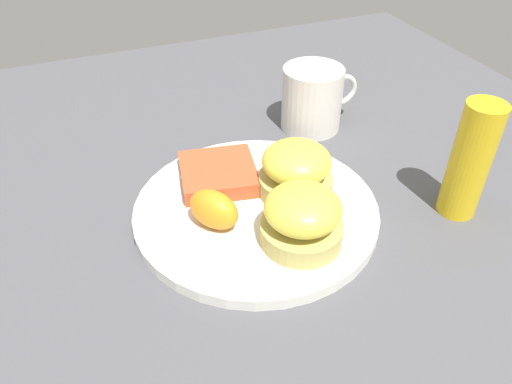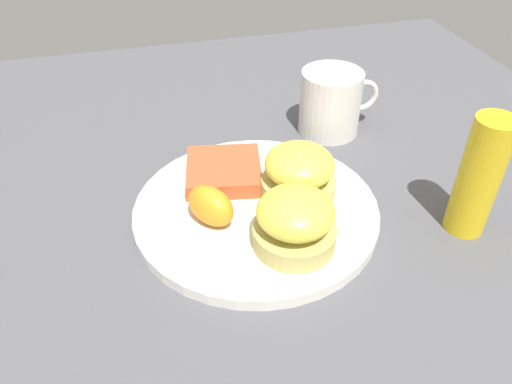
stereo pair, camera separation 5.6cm
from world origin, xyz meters
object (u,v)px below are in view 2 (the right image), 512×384
(fork, at_px, (240,180))
(cup, at_px, (331,102))
(sandwich_benedict_right, at_px, (299,174))
(hashbrown_patty, at_px, (224,171))
(orange_wedge, at_px, (211,206))
(condiment_bottle, at_px, (479,177))
(sandwich_benedict_left, at_px, (295,221))

(fork, relative_size, cup, 1.51)
(sandwich_benedict_right, distance_m, hashbrown_patty, 0.10)
(orange_wedge, xyz_separation_m, condiment_bottle, (0.28, -0.07, 0.03))
(orange_wedge, height_order, condiment_bottle, condiment_bottle)
(fork, distance_m, cup, 0.19)
(fork, bearing_deg, hashbrown_patty, 144.71)
(orange_wedge, distance_m, condiment_bottle, 0.29)
(hashbrown_patty, bearing_deg, sandwich_benedict_left, -70.95)
(condiment_bottle, bearing_deg, sandwich_benedict_left, 177.32)
(sandwich_benedict_left, bearing_deg, fork, 103.33)
(hashbrown_patty, relative_size, orange_wedge, 1.50)
(cup, xyz_separation_m, condiment_bottle, (0.07, -0.24, 0.02))
(condiment_bottle, bearing_deg, sandwich_benedict_right, 152.82)
(sandwich_benedict_right, relative_size, orange_wedge, 1.46)
(sandwich_benedict_right, bearing_deg, sandwich_benedict_left, -111.60)
(sandwich_benedict_right, distance_m, orange_wedge, 0.11)
(orange_wedge, distance_m, fork, 0.08)
(sandwich_benedict_left, bearing_deg, orange_wedge, 142.77)
(sandwich_benedict_right, height_order, hashbrown_patty, sandwich_benedict_right)
(cup, relative_size, condiment_bottle, 0.83)
(sandwich_benedict_left, distance_m, hashbrown_patty, 0.14)
(sandwich_benedict_left, bearing_deg, sandwich_benedict_right, 68.40)
(cup, bearing_deg, sandwich_benedict_right, -123.40)
(sandwich_benedict_right, height_order, cup, cup)
(orange_wedge, bearing_deg, sandwich_benedict_right, 10.15)
(fork, bearing_deg, cup, 33.79)
(hashbrown_patty, relative_size, cup, 0.77)
(sandwich_benedict_right, xyz_separation_m, fork, (-0.06, 0.04, -0.03))
(cup, distance_m, condiment_bottle, 0.25)
(sandwich_benedict_left, height_order, hashbrown_patty, sandwich_benedict_left)
(sandwich_benedict_left, xyz_separation_m, sandwich_benedict_right, (0.03, 0.08, 0.00))
(sandwich_benedict_right, xyz_separation_m, hashbrown_patty, (-0.08, 0.06, -0.02))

